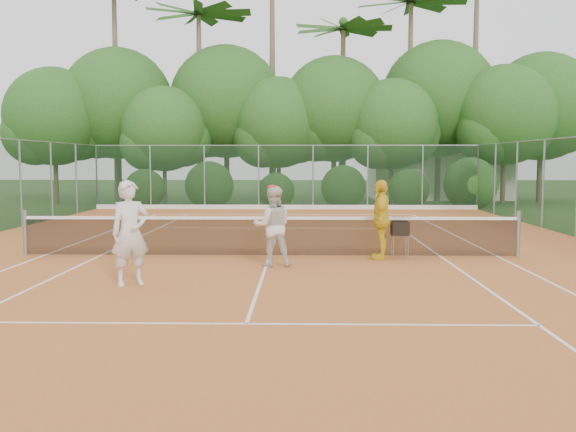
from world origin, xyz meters
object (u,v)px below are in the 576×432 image
(player_yellow, at_px, (381,220))
(ball_hopper, at_px, (400,229))
(player_center_grp, at_px, (273,226))
(player_white, at_px, (130,233))

(player_yellow, height_order, ball_hopper, player_yellow)
(player_center_grp, relative_size, ball_hopper, 2.02)
(player_yellow, relative_size, ball_hopper, 2.10)
(player_yellow, bearing_deg, player_white, -48.13)
(ball_hopper, bearing_deg, player_white, -134.02)
(player_white, bearing_deg, player_center_grp, 9.84)
(player_white, relative_size, player_center_grp, 1.09)
(player_center_grp, relative_size, player_yellow, 0.96)
(ball_hopper, bearing_deg, player_center_grp, -144.54)
(player_white, height_order, player_yellow, player_white)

